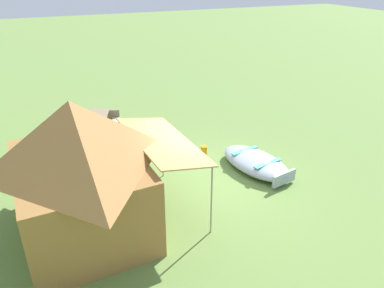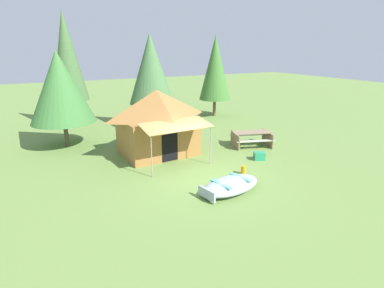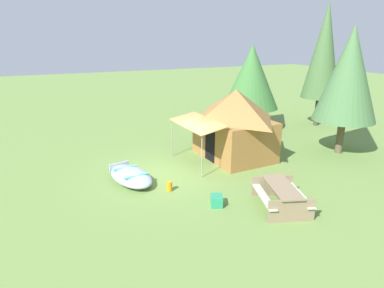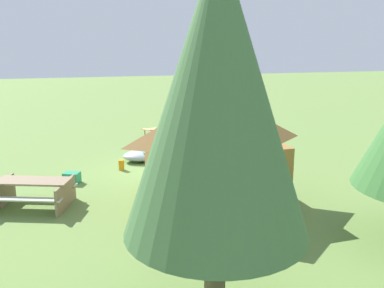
% 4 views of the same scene
% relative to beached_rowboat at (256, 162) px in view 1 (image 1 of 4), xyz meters
% --- Properties ---
extents(ground_plane, '(80.00, 80.00, 0.00)m').
position_rel_beached_rowboat_xyz_m(ground_plane, '(-0.20, 1.78, -0.23)').
color(ground_plane, olive).
extents(beached_rowboat, '(2.59, 1.67, 0.45)m').
position_rel_beached_rowboat_xyz_m(beached_rowboat, '(0.00, 0.00, 0.00)').
color(beached_rowboat, '#9BA9B5').
rests_on(beached_rowboat, ground_plane).
extents(canvas_cabin_tent, '(3.67, 4.05, 3.05)m').
position_rel_beached_rowboat_xyz_m(canvas_cabin_tent, '(-0.77, 4.94, 1.35)').
color(canvas_cabin_tent, '#9C6B36').
rests_on(canvas_cabin_tent, ground_plane).
extents(picnic_table, '(2.30, 1.97, 0.76)m').
position_rel_beached_rowboat_xyz_m(picnic_table, '(3.95, 3.83, 0.24)').
color(picnic_table, '#8A7458').
rests_on(picnic_table, ground_plane).
extents(cooler_box, '(0.58, 0.53, 0.34)m').
position_rel_beached_rowboat_xyz_m(cooler_box, '(2.99, 2.04, -0.06)').
color(cooler_box, '#269163').
rests_on(cooler_box, ground_plane).
extents(fuel_can, '(0.23, 0.23, 0.35)m').
position_rel_beached_rowboat_xyz_m(fuel_can, '(1.34, 1.03, -0.06)').
color(fuel_can, orange).
rests_on(fuel_can, ground_plane).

